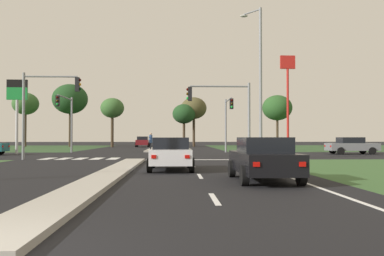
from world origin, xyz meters
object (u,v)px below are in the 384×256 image
fastfood_pole_sign (288,81)px  treeline_fourth (184,114)px  traffic_signal_far_left (67,113)px  traffic_signal_near_right (225,106)px  car_white_near (171,153)px  car_maroon_fifth (143,142)px  street_lamp_second (259,76)px  treeline_sixth (277,108)px  car_grey_fourth (352,145)px  treeline_third (112,108)px  treeline_second (70,99)px  traffic_signal_near_left (44,101)px  traffic_signal_far_right (228,115)px  treeline_fifth (194,108)px  car_black_second (263,159)px  fuel_price_totem (17,100)px  pedestrian_at_median (151,140)px  treeline_near (26,104)px

fastfood_pole_sign → treeline_fourth: size_ratio=1.70×
traffic_signal_far_left → traffic_signal_near_right: (13.57, -11.21, -0.18)m
car_white_near → car_maroon_fifth: size_ratio=0.97×
street_lamp_second → treeline_sixth: (10.00, 35.67, 0.29)m
car_grey_fourth → car_white_near: bearing=-42.1°
fastfood_pole_sign → treeline_third: fastfood_pole_sign is taller
car_maroon_fifth → treeline_second: 13.26m
treeline_third → traffic_signal_near_left: bearing=-88.9°
traffic_signal_far_right → fastfood_pole_sign: (8.58, 10.32, 4.67)m
treeline_third → treeline_fifth: treeline_fifth is taller
traffic_signal_far_right → fastfood_pole_sign: fastfood_pole_sign is taller
car_white_near → treeline_sixth: (15.97, 44.93, 5.25)m
car_black_second → fuel_price_totem: 29.53m
car_maroon_fifth → street_lamp_second: street_lamp_second is taller
traffic_signal_far_right → treeline_fifth: bearing=94.3°
car_maroon_fifth → traffic_signal_far_right: 27.58m
treeline_fourth → fuel_price_totem: bearing=-119.1°
traffic_signal_near_left → street_lamp_second: street_lamp_second is taller
pedestrian_at_median → treeline_fifth: size_ratio=0.23×
treeline_sixth → treeline_near: bearing=174.0°
car_black_second → car_grey_fourth: car_black_second is taller
car_maroon_fifth → street_lamp_second: size_ratio=0.42×
car_maroon_fifth → fuel_price_totem: size_ratio=0.66×
fastfood_pole_sign → treeline_fifth: bearing=122.2°
traffic_signal_near_right → fuel_price_totem: 20.02m
street_lamp_second → treeline_second: bearing=120.4°
car_white_near → treeline_fifth: 48.28m
traffic_signal_far_right → fuel_price_totem: bearing=-174.3°
traffic_signal_near_right → car_black_second: bearing=-91.6°
traffic_signal_near_left → treeline_fourth: treeline_fourth is taller
traffic_signal_far_left → traffic_signal_far_right: size_ratio=1.03×
car_maroon_fifth → street_lamp_second: bearing=106.2°
traffic_signal_near_right → traffic_signal_near_left: size_ratio=0.90×
treeline_fourth → traffic_signal_near_right: bearing=-86.9°
pedestrian_at_median → traffic_signal_far_right: bearing=136.4°
traffic_signal_far_right → car_black_second: bearing=-94.5°
traffic_signal_near_right → treeline_second: size_ratio=0.53×
traffic_signal_near_right → treeline_sixth: treeline_sixth is taller
car_grey_fourth → street_lamp_second: bearing=-50.0°
street_lamp_second → fastfood_pole_sign: size_ratio=0.91×
traffic_signal_near_right → street_lamp_second: size_ratio=0.50×
car_white_near → treeline_third: bearing=101.7°
traffic_signal_near_left → treeline_fifth: bearing=73.0°
treeline_near → fuel_price_totem: bearing=-72.0°
car_white_near → fuel_price_totem: fuel_price_totem is taller
traffic_signal_far_right → treeline_fourth: 26.27m
car_white_near → treeline_third: treeline_third is taller
car_black_second → traffic_signal_near_right: traffic_signal_near_right is taller
car_white_near → pedestrian_at_median: bearing=95.4°
traffic_signal_far_left → treeline_near: (-13.81, 28.69, 3.04)m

